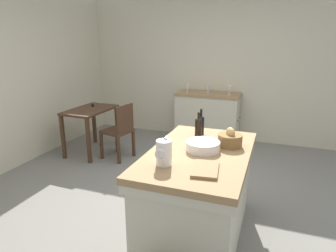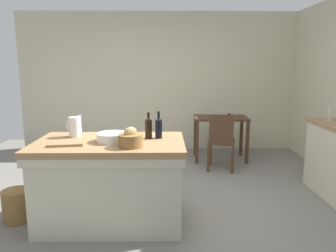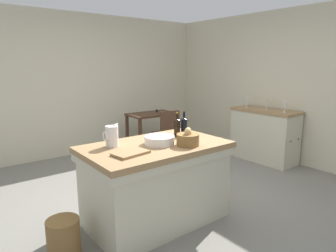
# 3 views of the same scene
# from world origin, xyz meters

# --- Properties ---
(ground_plane) EXTENTS (6.76, 6.76, 0.00)m
(ground_plane) POSITION_xyz_m (0.00, 0.00, 0.00)
(ground_plane) COLOR slate
(wall_back) EXTENTS (5.32, 0.12, 2.60)m
(wall_back) POSITION_xyz_m (0.00, 2.60, 1.30)
(wall_back) COLOR beige
(wall_back) RESTS_ON ground
(wall_right) EXTENTS (0.12, 5.20, 2.60)m
(wall_right) POSITION_xyz_m (2.60, 0.00, 1.30)
(wall_right) COLOR beige
(wall_right) RESTS_ON ground
(island_table) EXTENTS (1.50, 0.90, 0.87)m
(island_table) POSITION_xyz_m (-0.49, -0.43, 0.47)
(island_table) COLOR #99754C
(island_table) RESTS_ON ground
(side_cabinet) EXTENTS (0.52, 1.16, 0.92)m
(side_cabinet) POSITION_xyz_m (2.26, 0.12, 0.46)
(side_cabinet) COLOR #99754C
(side_cabinet) RESTS_ON ground
(writing_desk) EXTENTS (0.92, 0.59, 0.80)m
(writing_desk) POSITION_xyz_m (1.04, 1.82, 0.63)
(writing_desk) COLOR #472D1E
(writing_desk) RESTS_ON ground
(wooden_chair) EXTENTS (0.48, 0.48, 0.89)m
(wooden_chair) POSITION_xyz_m (0.95, 1.23, 0.48)
(wooden_chair) COLOR #472D1E
(wooden_chair) RESTS_ON ground
(pitcher) EXTENTS (0.17, 0.13, 0.25)m
(pitcher) POSITION_xyz_m (-0.88, -0.22, 0.98)
(pitcher) COLOR white
(pitcher) RESTS_ON island_table
(wash_bowl) EXTENTS (0.32, 0.32, 0.09)m
(wash_bowl) POSITION_xyz_m (-0.45, -0.45, 0.91)
(wash_bowl) COLOR white
(wash_bowl) RESTS_ON island_table
(bread_basket) EXTENTS (0.23, 0.23, 0.19)m
(bread_basket) POSITION_xyz_m (-0.25, -0.67, 0.94)
(bread_basket) COLOR olive
(bread_basket) RESTS_ON island_table
(cutting_board) EXTENTS (0.35, 0.24, 0.02)m
(cutting_board) POSITION_xyz_m (-0.87, -0.57, 0.88)
(cutting_board) COLOR #99754C
(cutting_board) RESTS_ON island_table
(wine_bottle_dark) EXTENTS (0.07, 0.07, 0.28)m
(wine_bottle_dark) POSITION_xyz_m (0.01, -0.31, 0.98)
(wine_bottle_dark) COLOR black
(wine_bottle_dark) RESTS_ON island_table
(wine_bottle_amber) EXTENTS (0.07, 0.07, 0.29)m
(wine_bottle_amber) POSITION_xyz_m (-0.10, -0.31, 0.98)
(wine_bottle_amber) COLOR black
(wine_bottle_amber) RESTS_ON island_table
(wine_glass_far_left) EXTENTS (0.07, 0.07, 0.17)m
(wine_glass_far_left) POSITION_xyz_m (2.21, -0.26, 1.03)
(wine_glass_far_left) COLOR white
(wine_glass_far_left) RESTS_ON side_cabinet
(wine_glass_left) EXTENTS (0.07, 0.07, 0.16)m
(wine_glass_left) POSITION_xyz_m (2.29, 0.14, 1.02)
(wine_glass_left) COLOR white
(wine_glass_left) RESTS_ON side_cabinet
(wine_glass_middle) EXTENTS (0.07, 0.07, 0.17)m
(wine_glass_middle) POSITION_xyz_m (2.22, 0.51, 1.03)
(wine_glass_middle) COLOR white
(wine_glass_middle) RESTS_ON side_cabinet
(wicker_hamper) EXTENTS (0.29, 0.29, 0.33)m
(wicker_hamper) POSITION_xyz_m (-1.49, -0.40, 0.17)
(wicker_hamper) COLOR olive
(wicker_hamper) RESTS_ON ground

